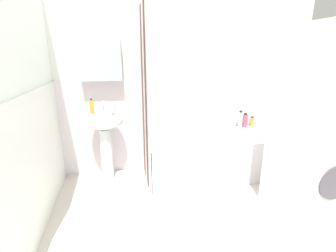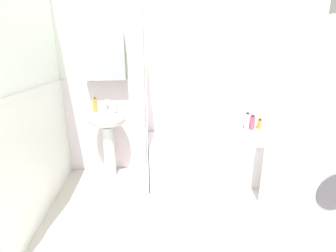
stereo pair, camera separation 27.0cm
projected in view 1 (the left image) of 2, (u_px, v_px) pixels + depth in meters
ground_plane at (216, 222)px, 2.25m from camera, size 4.80×5.60×0.04m
wall_back_tiled at (177, 83)px, 3.09m from camera, size 3.60×0.18×2.40m
wall_left_tiled at (24, 103)px, 1.93m from camera, size 0.07×1.81×2.40m
sink at (105, 131)px, 2.83m from camera, size 0.44×0.34×0.85m
faucet at (103, 106)px, 2.82m from camera, size 0.03×0.12×0.12m
soap_dispenser at (92, 107)px, 2.71m from camera, size 0.05×0.05×0.17m
toothbrush_cup at (112, 109)px, 2.73m from camera, size 0.06×0.06×0.11m
bathtub at (211, 156)px, 3.05m from camera, size 1.63×0.70×0.51m
shower_curtain at (145, 100)px, 2.66m from camera, size 0.01×0.70×2.00m
conditioner_bottle at (252, 122)px, 3.38m from camera, size 0.05×0.05×0.15m
body_wash_bottle at (245, 120)px, 3.35m from camera, size 0.06×0.06×0.20m
shampoo_bottle at (240, 120)px, 3.31m from camera, size 0.06×0.06×0.24m
towel_folded at (229, 138)px, 2.79m from camera, size 0.33×0.28×0.08m
washer_dryer_stack at (316, 128)px, 2.14m from camera, size 0.57×0.59×1.73m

